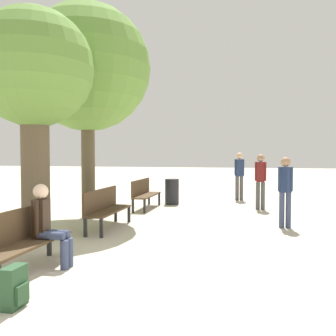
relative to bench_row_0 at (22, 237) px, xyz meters
The scene contains 12 objects.
ground_plane 2.14m from the bench_row_0, ahead, with size 80.00×80.00×0.00m, color beige.
bench_row_0 is the anchor object (origin of this frame).
bench_row_1 3.20m from the bench_row_0, 90.00° to the left, with size 0.44×1.87×0.91m.
bench_row_2 6.39m from the bench_row_0, 90.00° to the left, with size 0.44×1.87×0.91m.
tree_row_0 3.54m from the bench_row_0, 116.60° to the left, with size 2.35×2.35×4.59m.
tree_row_1 5.71m from the bench_row_0, 102.42° to the left, with size 3.32×3.32×5.62m.
person_seated 0.43m from the bench_row_0, 54.83° to the left, with size 0.59×0.34×1.26m.
backpack 1.33m from the bench_row_0, 59.75° to the right, with size 0.21×0.31×0.47m.
pedestrian_near 7.77m from the bench_row_0, 62.92° to the left, with size 0.34×0.23×1.69m.
pedestrian_mid 9.52m from the bench_row_0, 72.60° to the left, with size 0.35×0.29×1.74m.
pedestrian_far 5.80m from the bench_row_0, 46.08° to the left, with size 0.33×0.29×1.63m.
trash_bin 7.56m from the bench_row_0, 85.05° to the left, with size 0.47×0.47×0.85m.
Camera 1 is at (1.12, -4.75, 1.72)m, focal length 40.00 mm.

